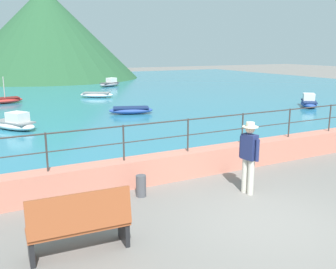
# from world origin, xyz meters

# --- Properties ---
(ground_plane) EXTENTS (120.00, 120.00, 0.00)m
(ground_plane) POSITION_xyz_m (0.00, 0.00, 0.00)
(ground_plane) COLOR slate
(promenade_wall) EXTENTS (20.00, 0.56, 0.70)m
(promenade_wall) POSITION_xyz_m (0.00, 3.20, 0.35)
(promenade_wall) COLOR tan
(promenade_wall) RESTS_ON ground
(railing) EXTENTS (18.44, 0.04, 0.90)m
(railing) POSITION_xyz_m (0.00, 3.20, 1.32)
(railing) COLOR #383330
(railing) RESTS_ON promenade_wall
(lake_water) EXTENTS (64.00, 44.32, 0.06)m
(lake_water) POSITION_xyz_m (0.00, 25.84, 0.03)
(lake_water) COLOR teal
(lake_water) RESTS_ON ground
(hill_main) EXTENTS (20.58, 20.58, 10.08)m
(hill_main) POSITION_xyz_m (3.27, 40.29, 5.04)
(hill_main) COLOR #285633
(hill_main) RESTS_ON ground
(bench_main) EXTENTS (1.73, 0.65, 1.13)m
(bench_main) POSITION_xyz_m (-3.66, 0.55, 0.56)
(bench_main) COLOR #9E4C28
(bench_main) RESTS_ON ground
(person_walking) EXTENTS (0.38, 0.56, 1.75)m
(person_walking) POSITION_xyz_m (0.62, 1.43, 0.98)
(person_walking) COLOR beige
(person_walking) RESTS_ON ground
(bollard) EXTENTS (0.24, 0.24, 0.52)m
(bollard) POSITION_xyz_m (-1.72, 2.44, 0.26)
(bollard) COLOR #4C4C51
(bollard) RESTS_ON ground
(boat_1) EXTENTS (2.44, 1.95, 0.36)m
(boat_1) POSITION_xyz_m (2.81, 20.51, 0.26)
(boat_1) COLOR white
(boat_1) RESTS_ON lake_water
(boat_2) EXTENTS (2.39, 1.16, 1.67)m
(boat_2) POSITION_xyz_m (-3.26, 20.34, 0.26)
(boat_2) COLOR red
(boat_2) RESTS_ON lake_water
(boat_3) EXTENTS (2.46, 1.84, 0.76)m
(boat_3) POSITION_xyz_m (6.32, 27.74, 0.33)
(boat_3) COLOR gray
(boat_3) RESTS_ON lake_water
(boat_5) EXTENTS (2.47, 1.60, 0.36)m
(boat_5) POSITION_xyz_m (2.35, 13.03, 0.26)
(boat_5) COLOR #2D4C9E
(boat_5) RESTS_ON lake_water
(boat_6) EXTENTS (2.21, 2.31, 0.76)m
(boat_6) POSITION_xyz_m (12.64, 10.47, 0.33)
(boat_6) COLOR #2D4C9E
(boat_6) RESTS_ON lake_water
(boat_7) EXTENTS (1.99, 2.42, 0.76)m
(boat_7) POSITION_xyz_m (-3.52, 11.62, 0.33)
(boat_7) COLOR white
(boat_7) RESTS_ON lake_water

